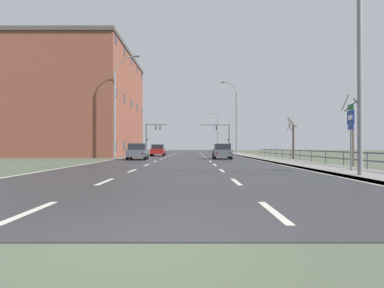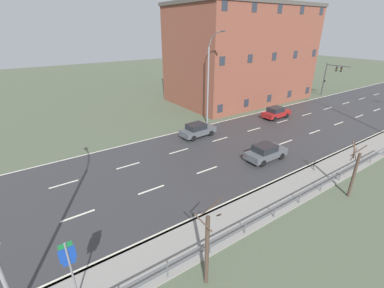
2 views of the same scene
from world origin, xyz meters
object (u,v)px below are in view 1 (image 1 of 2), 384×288
(street_lamp_distant, at_px, (218,133))
(brick_building, at_px, (86,105))
(street_lamp_midground, at_px, (237,119))
(highway_sign, at_px, (352,129))
(car_far_right, at_px, (139,152))
(car_near_left, at_px, (159,150))
(traffic_signal_right, at_px, (225,134))
(car_near_right, at_px, (223,151))
(traffic_signal_left, at_px, (153,133))
(street_lamp_left_bank, at_px, (118,108))
(street_lamp_foreground, at_px, (357,39))

(street_lamp_distant, xyz_separation_m, brick_building, (-22.31, -39.31, 2.46))
(street_lamp_midground, height_order, highway_sign, street_lamp_midground)
(car_far_right, bearing_deg, car_near_left, 83.99)
(street_lamp_distant, distance_m, traffic_signal_right, 24.36)
(street_lamp_midground, relative_size, car_far_right, 2.69)
(car_near_right, bearing_deg, traffic_signal_left, 111.09)
(street_lamp_midground, height_order, street_lamp_left_bank, street_lamp_midground)
(street_lamp_foreground, distance_m, traffic_signal_right, 49.67)
(street_lamp_midground, bearing_deg, car_far_right, -122.73)
(street_lamp_foreground, xyz_separation_m, car_far_right, (-11.90, 18.40, -4.84))
(street_lamp_distant, height_order, traffic_signal_left, street_lamp_distant)
(car_near_right, bearing_deg, highway_sign, -75.25)
(street_lamp_distant, bearing_deg, car_near_left, -104.76)
(traffic_signal_right, relative_size, car_near_right, 1.38)
(traffic_signal_right, height_order, traffic_signal_left, traffic_signal_left)
(car_far_right, distance_m, brick_building, 20.38)
(highway_sign, bearing_deg, street_lamp_left_bank, 128.62)
(street_lamp_left_bank, xyz_separation_m, traffic_signal_right, (14.24, 27.44, -1.64))
(street_lamp_distant, height_order, car_near_right, street_lamp_distant)
(car_far_right, bearing_deg, street_lamp_distant, 74.83)
(street_lamp_distant, bearing_deg, street_lamp_left_bank, -106.02)
(highway_sign, distance_m, car_near_left, 31.28)
(street_lamp_foreground, bearing_deg, car_near_right, 99.98)
(car_near_right, xyz_separation_m, brick_building, (-18.71, 14.36, 6.63))
(street_lamp_foreground, relative_size, car_near_left, 2.82)
(street_lamp_foreground, relative_size, car_near_right, 2.82)
(car_far_right, xyz_separation_m, car_near_right, (8.33, 1.88, 0.00))
(street_lamp_foreground, relative_size, traffic_signal_left, 2.04)
(street_lamp_left_bank, bearing_deg, street_lamp_foreground, -56.24)
(street_lamp_foreground, bearing_deg, traffic_signal_left, 106.33)
(car_far_right, bearing_deg, traffic_signal_right, 67.04)
(highway_sign, relative_size, brick_building, 0.15)
(car_far_right, relative_size, car_near_left, 1.02)
(street_lamp_distant, distance_m, car_near_left, 44.46)
(street_lamp_midground, xyz_separation_m, traffic_signal_right, (-0.63, 12.65, -1.71))
(street_lamp_midground, bearing_deg, traffic_signal_right, 92.85)
(street_lamp_distant, height_order, car_far_right, street_lamp_distant)
(traffic_signal_right, distance_m, traffic_signal_left, 13.75)
(street_lamp_midground, xyz_separation_m, street_lamp_distant, (-0.01, 36.98, -0.53))
(car_far_right, height_order, brick_building, brick_building)
(traffic_signal_right, distance_m, car_near_left, 21.53)
(street_lamp_distant, distance_m, car_far_right, 56.98)
(street_lamp_left_bank, distance_m, car_far_right, 6.67)
(street_lamp_foreground, bearing_deg, traffic_signal_right, 90.68)
(traffic_signal_right, distance_m, brick_building, 26.61)
(car_near_left, height_order, brick_building, brick_building)
(car_far_right, bearing_deg, traffic_signal_left, 91.49)
(car_far_right, height_order, car_near_left, same)
(street_lamp_midground, distance_m, traffic_signal_right, 12.78)
(street_lamp_midground, bearing_deg, street_lamp_left_bank, -135.16)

